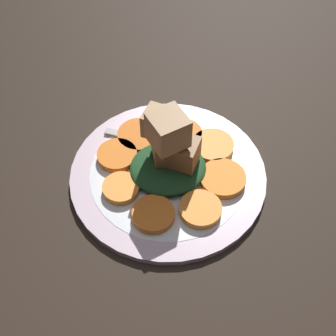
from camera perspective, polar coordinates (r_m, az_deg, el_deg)
name	(u,v)px	position (r cm, az deg, el deg)	size (l,w,h in cm)	color
table_slab	(168,181)	(67.66, 0.00, -1.60)	(120.00, 120.00, 2.00)	black
plate	(168,175)	(66.44, 0.00, -0.83)	(27.72, 27.72, 1.05)	silver
carrot_slice_0	(139,136)	(69.82, -3.60, 3.96)	(6.32, 6.32, 1.03)	orange
carrot_slice_1	(117,155)	(67.63, -6.22, 1.55)	(5.76, 5.76, 1.03)	orange
carrot_slice_2	(121,188)	(64.05, -5.74, -2.46)	(5.08, 5.08, 1.03)	orange
carrot_slice_3	(153,214)	(61.45, -1.80, -5.66)	(5.65, 5.65, 1.03)	orange
carrot_slice_4	(200,209)	(61.99, 3.97, -5.02)	(5.69, 5.69, 1.03)	orange
carrot_slice_5	(223,178)	(65.13, 6.69, -1.28)	(6.43, 6.43, 1.03)	orange
carrot_slice_6	(213,146)	(68.69, 5.49, 2.71)	(6.13, 6.13, 1.03)	#F99539
carrot_slice_7	(184,134)	(69.97, 1.97, 4.19)	(5.36, 5.36, 1.03)	orange
center_pile	(169,152)	(63.25, 0.10, 1.98)	(10.65, 9.93, 11.08)	#1E4723
fork	(167,145)	(68.85, -0.09, 2.78)	(17.70, 9.09, 0.40)	#B2B2B7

